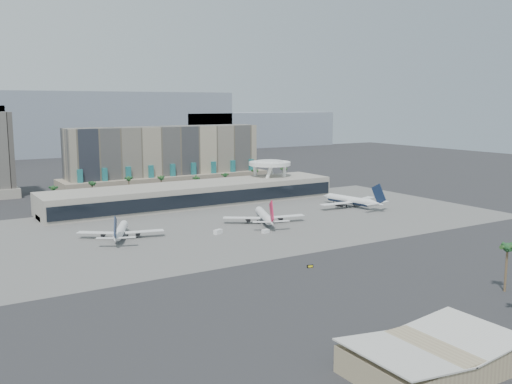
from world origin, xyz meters
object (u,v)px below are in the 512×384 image
taxiway_sign (310,266)px  airliner_left (120,231)px  airliner_centre (265,216)px  airliner_right (351,200)px  service_vehicle_b (266,231)px  service_vehicle_a (218,232)px

taxiway_sign → airliner_left: bearing=134.3°
airliner_centre → airliner_right: (64.60, 11.43, 0.24)m
airliner_right → service_vehicle_b: size_ratio=13.39×
airliner_right → service_vehicle_a: 96.25m
airliner_right → service_vehicle_a: bearing=-177.2°
airliner_left → airliner_right: 133.80m
airliner_right → service_vehicle_b: airliner_right is taller
airliner_centre → taxiway_sign: airliner_centre is taller
airliner_right → service_vehicle_b: (-75.47, -29.31, -3.00)m
airliner_centre → taxiway_sign: (-26.52, -71.46, -3.07)m
airliner_left → airliner_right: (133.69, 5.44, 0.54)m
airliner_right → taxiway_sign: (-91.13, -82.89, -3.31)m
airliner_centre → airliner_right: bearing=32.0°
airliner_right → taxiway_sign: bearing=-146.7°
airliner_left → service_vehicle_b: (58.21, -23.88, -2.46)m
airliner_left → service_vehicle_a: (39.50, -14.20, -2.30)m
airliner_left → airliner_right: bearing=27.3°
airliner_left → taxiway_sign: 88.42m
service_vehicle_b → taxiway_sign: 55.82m
airliner_right → taxiway_sign: airliner_right is taller
airliner_centre → service_vehicle_a: (-29.58, -8.20, -2.59)m
service_vehicle_a → taxiway_sign: bearing=-109.9°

